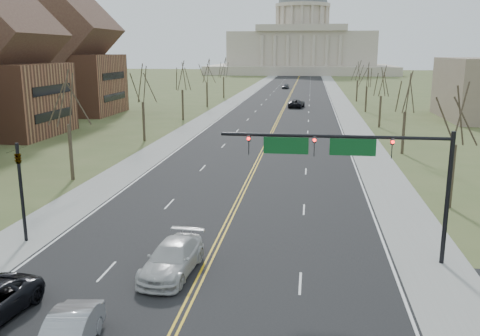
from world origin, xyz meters
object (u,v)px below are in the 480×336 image
(signal_mast, at_px, (351,156))
(car_far_sb, at_px, (286,86))
(car_sb_inner_lead, at_px, (68,336))
(signal_left, at_px, (20,181))
(car_far_nb, at_px, (297,103))
(car_sb_inner_second, at_px, (172,259))

(signal_mast, xyz_separation_m, car_far_sb, (-9.73, 127.62, -4.98))
(car_sb_inner_lead, bearing_deg, signal_left, 119.55)
(car_sb_inner_lead, height_order, car_far_nb, car_far_nb)
(car_sb_inner_lead, relative_size, car_far_nb, 0.79)
(signal_mast, relative_size, car_far_sb, 2.68)
(car_sb_inner_second, bearing_deg, signal_left, 166.21)
(car_sb_inner_second, height_order, car_far_nb, car_far_nb)
(signal_left, relative_size, car_sb_inner_second, 1.08)
(car_sb_inner_second, relative_size, car_far_nb, 0.95)
(signal_left, height_order, car_far_sb, signal_left)
(signal_left, xyz_separation_m, car_far_sb, (9.21, 127.62, -2.93))
(signal_mast, xyz_separation_m, car_sb_inner_second, (-8.98, -3.23, -4.95))
(signal_mast, relative_size, car_sb_inner_lead, 2.64)
(car_far_nb, height_order, car_far_sb, car_far_nb)
(car_sb_inner_second, bearing_deg, signal_mast, 23.92)
(signal_left, bearing_deg, car_sb_inner_lead, -53.35)
(signal_mast, height_order, car_far_sb, signal_mast)
(signal_mast, bearing_deg, car_sb_inner_second, -160.25)
(car_far_nb, relative_size, car_far_sb, 1.29)
(car_sb_inner_second, bearing_deg, car_far_sb, 94.50)
(car_sb_inner_lead, xyz_separation_m, car_far_nb, (6.00, 86.87, 0.05))
(signal_mast, distance_m, car_far_nb, 76.47)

